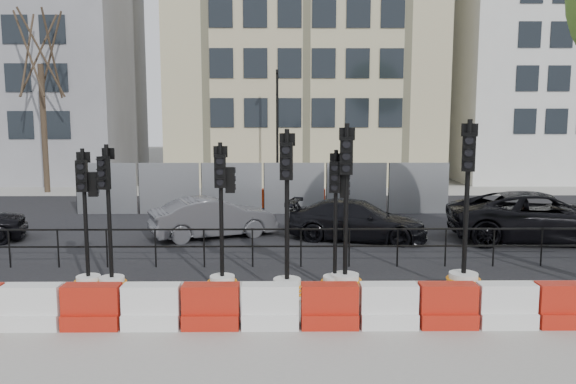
{
  "coord_description": "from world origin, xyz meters",
  "views": [
    {
      "loc": [
        0.74,
        -12.39,
        3.72
      ],
      "look_at": [
        0.9,
        3.0,
        1.67
      ],
      "focal_mm": 35.0,
      "sensor_mm": 36.0,
      "label": 1
    }
  ],
  "objects": [
    {
      "name": "traffic_signal_h",
      "position": [
        4.58,
        -0.88,
        0.76
      ],
      "size": [
        0.73,
        0.73,
        3.69
      ],
      "rotation": [
        0.0,
        0.0,
        -0.31
      ],
      "color": "silver",
      "rests_on": "ground"
    },
    {
      "name": "traffic_signal_b",
      "position": [
        -3.38,
        -0.77,
        0.73
      ],
      "size": [
        0.61,
        0.61,
        3.08
      ],
      "rotation": [
        0.0,
        0.0,
        0.08
      ],
      "color": "silver",
      "rests_on": "ground"
    },
    {
      "name": "traffic_signal_c",
      "position": [
        -2.86,
        -0.89,
        0.66
      ],
      "size": [
        0.63,
        0.63,
        3.17
      ],
      "rotation": [
        0.0,
        0.0,
        -0.3
      ],
      "color": "silver",
      "rests_on": "ground"
    },
    {
      "name": "car_d",
      "position": [
        8.51,
        4.12,
        0.75
      ],
      "size": [
        3.53,
        5.88,
        1.5
      ],
      "primitive_type": "imported",
      "rotation": [
        0.0,
        0.0,
        1.47
      ],
      "color": "black",
      "rests_on": "ground"
    },
    {
      "name": "traffic_signal_d",
      "position": [
        -0.52,
        -0.85,
        0.77
      ],
      "size": [
        0.63,
        0.63,
        3.21
      ],
      "rotation": [
        0.0,
        0.0,
        0.03
      ],
      "color": "silver",
      "rests_on": "ground"
    },
    {
      "name": "traffic_signal_e",
      "position": [
        0.83,
        -1.2,
        0.72
      ],
      "size": [
        0.69,
        0.69,
        3.49
      ],
      "rotation": [
        0.0,
        0.0,
        -0.1
      ],
      "color": "silver",
      "rests_on": "ground"
    },
    {
      "name": "building_white",
      "position": [
        17.0,
        21.99,
        8.0
      ],
      "size": [
        12.0,
        9.06,
        16.0
      ],
      "color": "silver",
      "rests_on": "ground"
    },
    {
      "name": "barrier_row",
      "position": [
        0.0,
        -2.8,
        0.37
      ],
      "size": [
        14.65,
        0.5,
        0.8
      ],
      "color": "#AE2E0D",
      "rests_on": "ground"
    },
    {
      "name": "car_b",
      "position": [
        -1.4,
        4.76,
        0.64
      ],
      "size": [
        4.1,
        4.82,
        1.27
      ],
      "primitive_type": "imported",
      "rotation": [
        0.0,
        0.0,
        1.97
      ],
      "color": "#49494D",
      "rests_on": "ground"
    },
    {
      "name": "building_grey",
      "position": [
        -14.0,
        21.99,
        7.0
      ],
      "size": [
        11.0,
        9.06,
        14.0
      ],
      "color": "gray",
      "rests_on": "ground"
    },
    {
      "name": "heras_fencing",
      "position": [
        -0.49,
        9.71,
        0.71
      ],
      "size": [
        14.33,
        1.72,
        2.0
      ],
      "color": "gray",
      "rests_on": "ground"
    },
    {
      "name": "traffic_signal_g",
      "position": [
        2.06,
        -0.91,
        0.74
      ],
      "size": [
        0.71,
        0.71,
        3.6
      ],
      "rotation": [
        0.0,
        0.0,
        -0.14
      ],
      "color": "silver",
      "rests_on": "ground"
    },
    {
      "name": "tree_bare_far",
      "position": [
        -11.0,
        15.5,
        6.65
      ],
      "size": [
        2.0,
        2.0,
        9.0
      ],
      "color": "#473828",
      "rests_on": "ground"
    },
    {
      "name": "building_cream",
      "position": [
        2.0,
        21.99,
        9.0
      ],
      "size": [
        15.0,
        10.06,
        18.0
      ],
      "color": "#BAB388",
      "rests_on": "ground"
    },
    {
      "name": "car_c",
      "position": [
        3.01,
        4.37,
        0.61
      ],
      "size": [
        3.72,
        5.04,
        1.23
      ],
      "primitive_type": "imported",
      "rotation": [
        0.0,
        0.0,
        1.32
      ],
      "color": "black",
      "rests_on": "ground"
    },
    {
      "name": "sidewalk_near",
      "position": [
        0.0,
        -3.0,
        0.01
      ],
      "size": [
        40.0,
        6.0,
        0.02
      ],
      "primitive_type": "cube",
      "color": "gray",
      "rests_on": "ground"
    },
    {
      "name": "ground",
      "position": [
        0.0,
        0.0,
        0.0
      ],
      "size": [
        120.0,
        120.0,
        0.0
      ],
      "primitive_type": "plane",
      "color": "#51514C",
      "rests_on": "ground"
    },
    {
      "name": "traffic_signal_f",
      "position": [
        1.86,
        -0.83,
        0.73
      ],
      "size": [
        0.6,
        0.6,
        3.05
      ],
      "rotation": [
        0.0,
        0.0,
        -0.25
      ],
      "color": "silver",
      "rests_on": "ground"
    },
    {
      "name": "sidewalk_far",
      "position": [
        0.0,
        16.0,
        0.01
      ],
      "size": [
        40.0,
        4.0,
        0.02
      ],
      "primitive_type": "cube",
      "color": "gray",
      "rests_on": "ground"
    },
    {
      "name": "road",
      "position": [
        0.0,
        7.0,
        0.01
      ],
      "size": [
        40.0,
        14.0,
        0.03
      ],
      "primitive_type": "cube",
      "color": "black",
      "rests_on": "ground"
    },
    {
      "name": "lamp_post_far",
      "position": [
        0.5,
        14.98,
        3.22
      ],
      "size": [
        0.12,
        0.56,
        6.0
      ],
      "color": "black",
      "rests_on": "ground"
    },
    {
      "name": "kerb_railing",
      "position": [
        0.0,
        1.2,
        0.69
      ],
      "size": [
        18.0,
        0.04,
        1.0
      ],
      "color": "black",
      "rests_on": "ground"
    }
  ]
}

